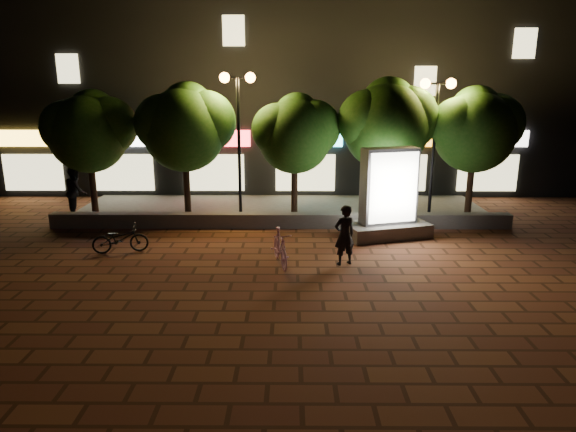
{
  "coord_description": "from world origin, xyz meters",
  "views": [
    {
      "loc": [
        0.39,
        -12.94,
        4.79
      ],
      "look_at": [
        0.29,
        1.5,
        1.05
      ],
      "focal_mm": 31.39,
      "sensor_mm": 36.0,
      "label": 1
    }
  ],
  "objects_px": {
    "street_lamp_left": "(238,108)",
    "pedestrian": "(76,191)",
    "ad_kiosk": "(388,201)",
    "scooter_parked": "(120,239)",
    "tree_mid": "(296,131)",
    "tree_right": "(388,121)",
    "tree_far_right": "(476,127)",
    "street_lamp_right": "(436,112)",
    "tree_left": "(186,125)",
    "tree_far_left": "(90,129)",
    "rider": "(345,235)",
    "scooter_pink": "(280,248)"
  },
  "relations": [
    {
      "from": "rider",
      "to": "scooter_parked",
      "type": "bearing_deg",
      "value": -31.3
    },
    {
      "from": "street_lamp_left",
      "to": "pedestrian",
      "type": "xyz_separation_m",
      "value": [
        -6.0,
        -0.15,
        -2.97
      ]
    },
    {
      "from": "tree_far_left",
      "to": "tree_mid",
      "type": "relative_size",
      "value": 1.03
    },
    {
      "from": "street_lamp_right",
      "to": "ad_kiosk",
      "type": "xyz_separation_m",
      "value": [
        -1.98,
        -2.25,
        -2.72
      ]
    },
    {
      "from": "street_lamp_left",
      "to": "pedestrian",
      "type": "relative_size",
      "value": 2.66
    },
    {
      "from": "scooter_pink",
      "to": "rider",
      "type": "distance_m",
      "value": 1.8
    },
    {
      "from": "tree_left",
      "to": "tree_right",
      "type": "height_order",
      "value": "tree_right"
    },
    {
      "from": "street_lamp_left",
      "to": "street_lamp_right",
      "type": "relative_size",
      "value": 1.04
    },
    {
      "from": "scooter_parked",
      "to": "pedestrian",
      "type": "relative_size",
      "value": 0.82
    },
    {
      "from": "tree_right",
      "to": "rider",
      "type": "relative_size",
      "value": 3.01
    },
    {
      "from": "tree_far_left",
      "to": "tree_right",
      "type": "xyz_separation_m",
      "value": [
        10.8,
        0.0,
        0.27
      ]
    },
    {
      "from": "street_lamp_right",
      "to": "scooter_parked",
      "type": "bearing_deg",
      "value": -158.66
    },
    {
      "from": "tree_far_left",
      "to": "tree_mid",
      "type": "height_order",
      "value": "tree_far_left"
    },
    {
      "from": "rider",
      "to": "scooter_pink",
      "type": "bearing_deg",
      "value": -20.57
    },
    {
      "from": "tree_far_left",
      "to": "street_lamp_right",
      "type": "distance_m",
      "value": 12.47
    },
    {
      "from": "tree_far_left",
      "to": "street_lamp_right",
      "type": "height_order",
      "value": "street_lamp_right"
    },
    {
      "from": "tree_right",
      "to": "scooter_parked",
      "type": "relative_size",
      "value": 3.16
    },
    {
      "from": "tree_left",
      "to": "rider",
      "type": "bearing_deg",
      "value": -44.6
    },
    {
      "from": "scooter_pink",
      "to": "tree_left",
      "type": "bearing_deg",
      "value": 111.05
    },
    {
      "from": "ad_kiosk",
      "to": "tree_right",
      "type": "bearing_deg",
      "value": 82.45
    },
    {
      "from": "pedestrian",
      "to": "street_lamp_left",
      "type": "bearing_deg",
      "value": -110.24
    },
    {
      "from": "scooter_pink",
      "to": "pedestrian",
      "type": "distance_m",
      "value": 9.03
    },
    {
      "from": "tree_far_left",
      "to": "street_lamp_right",
      "type": "relative_size",
      "value": 0.93
    },
    {
      "from": "rider",
      "to": "pedestrian",
      "type": "xyz_separation_m",
      "value": [
        -9.35,
        4.81,
        0.21
      ]
    },
    {
      "from": "tree_far_left",
      "to": "rider",
      "type": "bearing_deg",
      "value": -30.68
    },
    {
      "from": "tree_left",
      "to": "street_lamp_left",
      "type": "bearing_deg",
      "value": -7.7
    },
    {
      "from": "street_lamp_right",
      "to": "scooter_parked",
      "type": "distance_m",
      "value": 11.46
    },
    {
      "from": "tree_mid",
      "to": "street_lamp_left",
      "type": "bearing_deg",
      "value": -172.69
    },
    {
      "from": "pedestrian",
      "to": "tree_right",
      "type": "bearing_deg",
      "value": -109.57
    },
    {
      "from": "rider",
      "to": "scooter_parked",
      "type": "distance_m",
      "value": 6.6
    },
    {
      "from": "tree_right",
      "to": "rider",
      "type": "distance_m",
      "value": 6.22
    },
    {
      "from": "tree_right",
      "to": "tree_far_right",
      "type": "xyz_separation_m",
      "value": [
        3.2,
        -0.0,
        -0.2
      ]
    },
    {
      "from": "tree_left",
      "to": "tree_mid",
      "type": "distance_m",
      "value": 4.0
    },
    {
      "from": "tree_far_right",
      "to": "scooter_parked",
      "type": "xyz_separation_m",
      "value": [
        -11.72,
        -4.24,
        -2.95
      ]
    },
    {
      "from": "tree_far_right",
      "to": "scooter_pink",
      "type": "relative_size",
      "value": 2.85
    },
    {
      "from": "ad_kiosk",
      "to": "scooter_parked",
      "type": "xyz_separation_m",
      "value": [
        -8.19,
        -1.72,
        -0.75
      ]
    },
    {
      "from": "ad_kiosk",
      "to": "scooter_parked",
      "type": "relative_size",
      "value": 1.85
    },
    {
      "from": "tree_left",
      "to": "ad_kiosk",
      "type": "bearing_deg",
      "value": -19.84
    },
    {
      "from": "tree_right",
      "to": "street_lamp_left",
      "type": "xyz_separation_m",
      "value": [
        -5.36,
        -0.26,
        0.46
      ]
    },
    {
      "from": "tree_mid",
      "to": "street_lamp_right",
      "type": "relative_size",
      "value": 0.9
    },
    {
      "from": "tree_far_right",
      "to": "tree_far_left",
      "type": "bearing_deg",
      "value": -180.0
    },
    {
      "from": "street_lamp_left",
      "to": "scooter_parked",
      "type": "distance_m",
      "value": 6.23
    },
    {
      "from": "tree_mid",
      "to": "tree_right",
      "type": "distance_m",
      "value": 3.32
    },
    {
      "from": "street_lamp_right",
      "to": "scooter_pink",
      "type": "relative_size",
      "value": 2.98
    },
    {
      "from": "street_lamp_left",
      "to": "rider",
      "type": "height_order",
      "value": "street_lamp_left"
    },
    {
      "from": "tree_left",
      "to": "street_lamp_right",
      "type": "bearing_deg",
      "value": -1.68
    },
    {
      "from": "tree_far_right",
      "to": "street_lamp_left",
      "type": "bearing_deg",
      "value": -178.24
    },
    {
      "from": "scooter_pink",
      "to": "tree_far_left",
      "type": "bearing_deg",
      "value": 130.39
    },
    {
      "from": "tree_far_left",
      "to": "street_lamp_right",
      "type": "bearing_deg",
      "value": -1.21
    },
    {
      "from": "tree_mid",
      "to": "pedestrian",
      "type": "bearing_deg",
      "value": -177.1
    }
  ]
}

